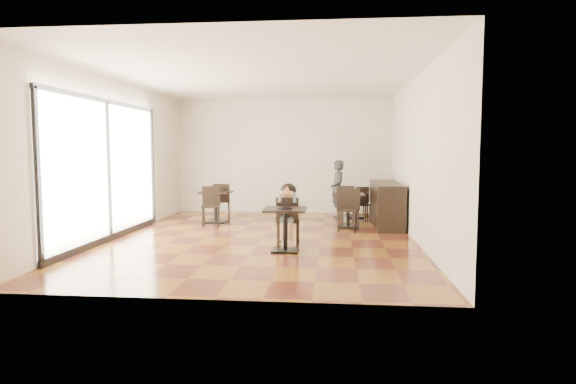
# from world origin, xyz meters

# --- Properties ---
(floor) EXTENTS (6.00, 8.00, 0.01)m
(floor) POSITION_xyz_m (0.00, 0.00, 0.00)
(floor) COLOR brown
(floor) RESTS_ON ground
(ceiling) EXTENTS (6.00, 8.00, 0.01)m
(ceiling) POSITION_xyz_m (0.00, 0.00, 3.20)
(ceiling) COLOR white
(ceiling) RESTS_ON floor
(wall_back) EXTENTS (6.00, 0.01, 3.20)m
(wall_back) POSITION_xyz_m (0.00, 4.00, 1.60)
(wall_back) COLOR white
(wall_back) RESTS_ON floor
(wall_front) EXTENTS (6.00, 0.01, 3.20)m
(wall_front) POSITION_xyz_m (0.00, -4.00, 1.60)
(wall_front) COLOR white
(wall_front) RESTS_ON floor
(wall_left) EXTENTS (0.01, 8.00, 3.20)m
(wall_left) POSITION_xyz_m (-3.00, 0.00, 1.60)
(wall_left) COLOR white
(wall_left) RESTS_ON floor
(wall_right) EXTENTS (0.01, 8.00, 3.20)m
(wall_right) POSITION_xyz_m (3.00, 0.00, 1.60)
(wall_right) COLOR white
(wall_right) RESTS_ON floor
(storefront_window) EXTENTS (0.04, 4.50, 2.60)m
(storefront_window) POSITION_xyz_m (-2.97, -0.50, 1.40)
(storefront_window) COLOR white
(storefront_window) RESTS_ON floor
(child_table) EXTENTS (0.72, 0.72, 0.76)m
(child_table) POSITION_xyz_m (0.58, -1.21, 0.38)
(child_table) COLOR black
(child_table) RESTS_ON floor
(child_chair) EXTENTS (0.41, 0.41, 0.91)m
(child_chair) POSITION_xyz_m (0.58, -0.66, 0.46)
(child_chair) COLOR black
(child_chair) RESTS_ON floor
(child) EXTENTS (0.41, 0.57, 1.15)m
(child) POSITION_xyz_m (0.58, -0.66, 0.57)
(child) COLOR gray
(child) RESTS_ON child_chair
(plate) EXTENTS (0.26, 0.26, 0.02)m
(plate) POSITION_xyz_m (0.58, -1.31, 0.77)
(plate) COLOR black
(plate) RESTS_ON child_table
(pizza_slice) EXTENTS (0.27, 0.20, 0.06)m
(pizza_slice) POSITION_xyz_m (0.58, -0.85, 0.99)
(pizza_slice) COLOR #DDB879
(pizza_slice) RESTS_ON child
(adult_patron) EXTENTS (0.50, 0.63, 1.51)m
(adult_patron) POSITION_xyz_m (1.51, 2.90, 0.76)
(adult_patron) COLOR #37373B
(adult_patron) RESTS_ON floor
(cafe_table_mid) EXTENTS (0.89, 0.89, 0.77)m
(cafe_table_mid) POSITION_xyz_m (1.74, 1.54, 0.39)
(cafe_table_mid) COLOR black
(cafe_table_mid) RESTS_ON floor
(cafe_table_left) EXTENTS (0.85, 0.85, 0.77)m
(cafe_table_left) POSITION_xyz_m (-1.43, 1.97, 0.38)
(cafe_table_left) COLOR black
(cafe_table_left) RESTS_ON floor
(cafe_table_back) EXTENTS (0.77, 0.77, 0.66)m
(cafe_table_back) POSITION_xyz_m (1.99, 3.20, 0.33)
(cafe_table_back) COLOR black
(cafe_table_back) RESTS_ON floor
(chair_mid_a) EXTENTS (0.51, 0.51, 0.93)m
(chair_mid_a) POSITION_xyz_m (1.74, 2.09, 0.46)
(chair_mid_a) COLOR black
(chair_mid_a) RESTS_ON floor
(chair_mid_b) EXTENTS (0.51, 0.51, 0.93)m
(chair_mid_b) POSITION_xyz_m (1.74, 0.99, 0.46)
(chair_mid_b) COLOR black
(chair_mid_b) RESTS_ON floor
(chair_left_a) EXTENTS (0.48, 0.48, 0.92)m
(chair_left_a) POSITION_xyz_m (-1.43, 2.52, 0.46)
(chair_left_a) COLOR black
(chair_left_a) RESTS_ON floor
(chair_left_b) EXTENTS (0.48, 0.48, 0.92)m
(chair_left_b) POSITION_xyz_m (-1.43, 1.42, 0.46)
(chair_left_b) COLOR black
(chair_left_b) RESTS_ON floor
(chair_back_a) EXTENTS (0.44, 0.44, 0.80)m
(chair_back_a) POSITION_xyz_m (2.12, 3.50, 0.40)
(chair_back_a) COLOR black
(chair_back_a) RESTS_ON floor
(chair_back_b) EXTENTS (0.44, 0.44, 0.80)m
(chair_back_b) POSITION_xyz_m (2.12, 2.65, 0.40)
(chair_back_b) COLOR black
(chair_back_b) RESTS_ON floor
(service_counter) EXTENTS (0.60, 2.40, 1.00)m
(service_counter) POSITION_xyz_m (2.65, 2.00, 0.50)
(service_counter) COLOR black
(service_counter) RESTS_ON floor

